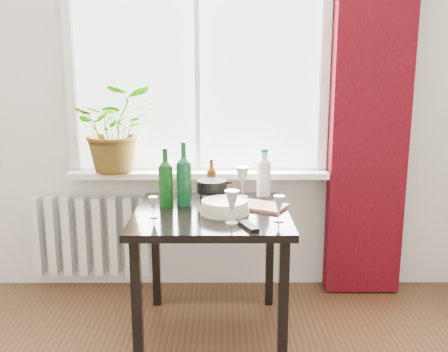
{
  "coord_description": "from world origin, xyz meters",
  "views": [
    {
      "loc": [
        0.16,
        -1.12,
        1.5
      ],
      "look_at": [
        0.17,
        1.55,
        0.94
      ],
      "focal_mm": 40.0,
      "sensor_mm": 36.0,
      "label": 1
    }
  ],
  "objects_px": {
    "radiator": "(91,236)",
    "wineglass_back_left": "(165,187)",
    "plate_stack": "(225,207)",
    "wineglass_back_center": "(242,182)",
    "bottle_amber": "(211,178)",
    "wineglass_far_right": "(279,208)",
    "cutting_board": "(259,206)",
    "cleaning_bottle": "(264,172)",
    "wineglass_front_right": "(232,207)",
    "tv_remote": "(249,226)",
    "table": "(211,227)",
    "wine_bottle_right": "(184,173)",
    "fondue_pot": "(212,192)",
    "wineglass_front_left": "(154,207)",
    "wine_bottle_left": "(166,176)",
    "potted_plant": "(116,129)"
  },
  "relations": [
    {
      "from": "table",
      "to": "fondue_pot",
      "type": "distance_m",
      "value": 0.23
    },
    {
      "from": "wineglass_far_right",
      "to": "fondue_pot",
      "type": "bearing_deg",
      "value": 134.71
    },
    {
      "from": "wine_bottle_left",
      "to": "fondue_pot",
      "type": "bearing_deg",
      "value": 11.94
    },
    {
      "from": "table",
      "to": "wineglass_back_left",
      "type": "xyz_separation_m",
      "value": [
        -0.28,
        0.19,
        0.18
      ]
    },
    {
      "from": "plate_stack",
      "to": "cutting_board",
      "type": "xyz_separation_m",
      "value": [
        0.2,
        0.12,
        -0.03
      ]
    },
    {
      "from": "potted_plant",
      "to": "wine_bottle_left",
      "type": "relative_size",
      "value": 1.65
    },
    {
      "from": "wineglass_back_center",
      "to": "wineglass_front_left",
      "type": "distance_m",
      "value": 0.64
    },
    {
      "from": "radiator",
      "to": "wine_bottle_left",
      "type": "height_order",
      "value": "wine_bottle_left"
    },
    {
      "from": "wine_bottle_right",
      "to": "wineglass_back_left",
      "type": "distance_m",
      "value": 0.17
    },
    {
      "from": "wineglass_far_right",
      "to": "tv_remote",
      "type": "xyz_separation_m",
      "value": [
        -0.16,
        -0.11,
        -0.06
      ]
    },
    {
      "from": "radiator",
      "to": "wineglass_far_right",
      "type": "bearing_deg",
      "value": -34.41
    },
    {
      "from": "cleaning_bottle",
      "to": "wineglass_back_left",
      "type": "relative_size",
      "value": 1.63
    },
    {
      "from": "bottle_amber",
      "to": "wineglass_back_center",
      "type": "height_order",
      "value": "bottle_amber"
    },
    {
      "from": "wine_bottle_left",
      "to": "bottle_amber",
      "type": "relative_size",
      "value": 1.46
    },
    {
      "from": "wineglass_far_right",
      "to": "plate_stack",
      "type": "bearing_deg",
      "value": 152.93
    },
    {
      "from": "cleaning_bottle",
      "to": "wineglass_front_right",
      "type": "xyz_separation_m",
      "value": [
        -0.21,
        -0.58,
        -0.06
      ]
    },
    {
      "from": "cleaning_bottle",
      "to": "wineglass_front_right",
      "type": "bearing_deg",
      "value": -109.81
    },
    {
      "from": "wineglass_far_right",
      "to": "wineglass_back_left",
      "type": "relative_size",
      "value": 0.74
    },
    {
      "from": "wineglass_back_left",
      "to": "wineglass_front_left",
      "type": "bearing_deg",
      "value": -94.89
    },
    {
      "from": "bottle_amber",
      "to": "wineglass_far_right",
      "type": "distance_m",
      "value": 0.63
    },
    {
      "from": "wineglass_back_center",
      "to": "tv_remote",
      "type": "bearing_deg",
      "value": -89.23
    },
    {
      "from": "table",
      "to": "wineglass_far_right",
      "type": "relative_size",
      "value": 6.18
    },
    {
      "from": "wineglass_back_center",
      "to": "wineglass_front_left",
      "type": "bearing_deg",
      "value": -139.04
    },
    {
      "from": "cleaning_bottle",
      "to": "fondue_pot",
      "type": "height_order",
      "value": "cleaning_bottle"
    },
    {
      "from": "wine_bottle_right",
      "to": "wineglass_front_left",
      "type": "height_order",
      "value": "wine_bottle_right"
    },
    {
      "from": "bottle_amber",
      "to": "plate_stack",
      "type": "relative_size",
      "value": 0.88
    },
    {
      "from": "plate_stack",
      "to": "tv_remote",
      "type": "height_order",
      "value": "plate_stack"
    },
    {
      "from": "wineglass_back_left",
      "to": "tv_remote",
      "type": "height_order",
      "value": "wineglass_back_left"
    },
    {
      "from": "table",
      "to": "wine_bottle_right",
      "type": "distance_m",
      "value": 0.34
    },
    {
      "from": "potted_plant",
      "to": "wine_bottle_left",
      "type": "distance_m",
      "value": 0.64
    },
    {
      "from": "bottle_amber",
      "to": "tv_remote",
      "type": "height_order",
      "value": "bottle_amber"
    },
    {
      "from": "wineglass_far_right",
      "to": "cutting_board",
      "type": "height_order",
      "value": "wineglass_far_right"
    },
    {
      "from": "cutting_board",
      "to": "wine_bottle_left",
      "type": "bearing_deg",
      "value": 176.24
    },
    {
      "from": "potted_plant",
      "to": "cleaning_bottle",
      "type": "xyz_separation_m",
      "value": [
        0.95,
        -0.23,
        -0.24
      ]
    },
    {
      "from": "bottle_amber",
      "to": "wineglass_front_right",
      "type": "bearing_deg",
      "value": -78.26
    },
    {
      "from": "table",
      "to": "wineglass_back_left",
      "type": "height_order",
      "value": "wineglass_back_left"
    },
    {
      "from": "wine_bottle_right",
      "to": "wineglass_back_left",
      "type": "bearing_deg",
      "value": 148.51
    },
    {
      "from": "wine_bottle_right",
      "to": "cutting_board",
      "type": "bearing_deg",
      "value": -6.45
    },
    {
      "from": "wine_bottle_right",
      "to": "cutting_board",
      "type": "distance_m",
      "value": 0.47
    },
    {
      "from": "wineglass_far_right",
      "to": "fondue_pot",
      "type": "xyz_separation_m",
      "value": [
        -0.35,
        0.36,
        -0.0
      ]
    },
    {
      "from": "tv_remote",
      "to": "plate_stack",
      "type": "bearing_deg",
      "value": 94.32
    },
    {
      "from": "radiator",
      "to": "wineglass_back_left",
      "type": "relative_size",
      "value": 4.32
    },
    {
      "from": "wine_bottle_right",
      "to": "potted_plant",
      "type": "bearing_deg",
      "value": 136.24
    },
    {
      "from": "plate_stack",
      "to": "wineglass_back_center",
      "type": "bearing_deg",
      "value": 72.66
    },
    {
      "from": "table",
      "to": "fondue_pot",
      "type": "relative_size",
      "value": 4.2
    },
    {
      "from": "radiator",
      "to": "wineglass_back_left",
      "type": "xyz_separation_m",
      "value": [
        0.57,
        -0.44,
        0.45
      ]
    },
    {
      "from": "wineglass_back_center",
      "to": "radiator",
      "type": "bearing_deg",
      "value": 162.16
    },
    {
      "from": "wineglass_far_right",
      "to": "cutting_board",
      "type": "relative_size",
      "value": 0.46
    },
    {
      "from": "wine_bottle_right",
      "to": "plate_stack",
      "type": "bearing_deg",
      "value": -36.63
    },
    {
      "from": "wine_bottle_right",
      "to": "wineglass_front_left",
      "type": "xyz_separation_m",
      "value": [
        -0.14,
        -0.25,
        -0.13
      ]
    }
  ]
}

